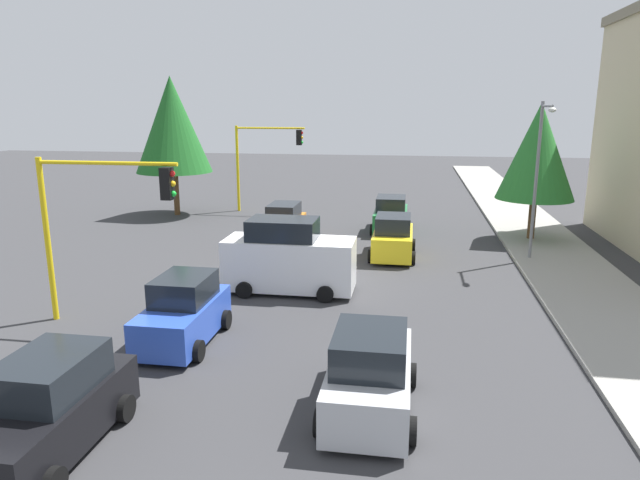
{
  "coord_description": "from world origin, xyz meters",
  "views": [
    {
      "loc": [
        21.71,
        3.82,
        6.76
      ],
      "look_at": [
        -1.45,
        0.04,
        1.2
      ],
      "focal_mm": 31.58,
      "sensor_mm": 36.0,
      "label": 1
    }
  ],
  "objects_px": {
    "tree_roadside_mid": "(538,152)",
    "car_green": "(391,215)",
    "tree_opposite_side": "(172,125)",
    "car_blue": "(184,313)",
    "traffic_signal_far_right": "(264,151)",
    "car_orange": "(283,225)",
    "delivery_van_white": "(289,258)",
    "car_silver": "(370,374)",
    "traffic_signal_near_right": "(99,208)",
    "car_yellow": "(393,238)",
    "car_black": "(48,409)",
    "street_lamp_curbside": "(539,165)"
  },
  "relations": [
    {
      "from": "traffic_signal_near_right",
      "to": "delivery_van_white",
      "type": "xyz_separation_m",
      "value": [
        -4.0,
        5.06,
        -2.46
      ]
    },
    {
      "from": "tree_opposite_side",
      "to": "car_silver",
      "type": "xyz_separation_m",
      "value": [
        22.05,
        14.06,
        -4.78
      ]
    },
    {
      "from": "traffic_signal_near_right",
      "to": "car_silver",
      "type": "distance_m",
      "value": 10.0
    },
    {
      "from": "traffic_signal_far_right",
      "to": "traffic_signal_near_right",
      "type": "height_order",
      "value": "traffic_signal_far_right"
    },
    {
      "from": "tree_opposite_side",
      "to": "delivery_van_white",
      "type": "xyz_separation_m",
      "value": [
        14.0,
        10.43,
        -4.4
      ]
    },
    {
      "from": "street_lamp_curbside",
      "to": "car_green",
      "type": "relative_size",
      "value": 1.72
    },
    {
      "from": "tree_opposite_side",
      "to": "delivery_van_white",
      "type": "height_order",
      "value": "tree_opposite_side"
    },
    {
      "from": "car_black",
      "to": "car_green",
      "type": "height_order",
      "value": "same"
    },
    {
      "from": "car_black",
      "to": "car_silver",
      "type": "bearing_deg",
      "value": 112.37
    },
    {
      "from": "tree_roadside_mid",
      "to": "car_orange",
      "type": "height_order",
      "value": "tree_roadside_mid"
    },
    {
      "from": "street_lamp_curbside",
      "to": "car_orange",
      "type": "xyz_separation_m",
      "value": [
        -2.06,
        -11.74,
        -3.45
      ]
    },
    {
      "from": "tree_roadside_mid",
      "to": "car_silver",
      "type": "xyz_separation_m",
      "value": [
        18.05,
        -6.94,
        -3.69
      ]
    },
    {
      "from": "tree_opposite_side",
      "to": "car_blue",
      "type": "xyz_separation_m",
      "value": [
        19.04,
        8.38,
        -4.79
      ]
    },
    {
      "from": "traffic_signal_far_right",
      "to": "car_orange",
      "type": "relative_size",
      "value": 1.34
    },
    {
      "from": "traffic_signal_near_right",
      "to": "car_silver",
      "type": "height_order",
      "value": "traffic_signal_near_right"
    },
    {
      "from": "delivery_van_white",
      "to": "car_yellow",
      "type": "distance_m",
      "value": 6.74
    },
    {
      "from": "delivery_van_white",
      "to": "car_blue",
      "type": "bearing_deg",
      "value": -22.13
    },
    {
      "from": "traffic_signal_far_right",
      "to": "delivery_van_white",
      "type": "height_order",
      "value": "traffic_signal_far_right"
    },
    {
      "from": "traffic_signal_far_right",
      "to": "car_orange",
      "type": "distance_m",
      "value": 9.42
    },
    {
      "from": "delivery_van_white",
      "to": "traffic_signal_near_right",
      "type": "bearing_deg",
      "value": -51.66
    },
    {
      "from": "car_silver",
      "to": "tree_opposite_side",
      "type": "bearing_deg",
      "value": -147.47
    },
    {
      "from": "tree_roadside_mid",
      "to": "car_green",
      "type": "bearing_deg",
      "value": -99.4
    },
    {
      "from": "tree_opposite_side",
      "to": "car_black",
      "type": "xyz_separation_m",
      "value": [
        24.6,
        7.85,
        -4.78
      ]
    },
    {
      "from": "tree_opposite_side",
      "to": "car_yellow",
      "type": "height_order",
      "value": "tree_opposite_side"
    },
    {
      "from": "car_yellow",
      "to": "car_blue",
      "type": "height_order",
      "value": "same"
    },
    {
      "from": "traffic_signal_far_right",
      "to": "tree_opposite_side",
      "type": "relative_size",
      "value": 0.65
    },
    {
      "from": "tree_opposite_side",
      "to": "tree_roadside_mid",
      "type": "xyz_separation_m",
      "value": [
        4.0,
        21.0,
        -1.09
      ]
    },
    {
      "from": "car_silver",
      "to": "traffic_signal_near_right",
      "type": "bearing_deg",
      "value": -114.96
    },
    {
      "from": "delivery_van_white",
      "to": "car_silver",
      "type": "bearing_deg",
      "value": 24.31
    },
    {
      "from": "traffic_signal_near_right",
      "to": "tree_opposite_side",
      "type": "height_order",
      "value": "tree_opposite_side"
    },
    {
      "from": "delivery_van_white",
      "to": "car_green",
      "type": "relative_size",
      "value": 1.18
    },
    {
      "from": "car_orange",
      "to": "car_silver",
      "type": "height_order",
      "value": "same"
    },
    {
      "from": "street_lamp_curbside",
      "to": "car_green",
      "type": "distance_m",
      "value": 9.2
    },
    {
      "from": "car_yellow",
      "to": "car_green",
      "type": "height_order",
      "value": "same"
    },
    {
      "from": "street_lamp_curbside",
      "to": "car_silver",
      "type": "height_order",
      "value": "street_lamp_curbside"
    },
    {
      "from": "traffic_signal_near_right",
      "to": "car_orange",
      "type": "height_order",
      "value": "traffic_signal_near_right"
    },
    {
      "from": "traffic_signal_far_right",
      "to": "car_yellow",
      "type": "bearing_deg",
      "value": 40.26
    },
    {
      "from": "traffic_signal_near_right",
      "to": "car_black",
      "type": "relative_size",
      "value": 1.27
    },
    {
      "from": "car_green",
      "to": "street_lamp_curbside",
      "type": "bearing_deg",
      "value": 49.06
    },
    {
      "from": "traffic_signal_near_right",
      "to": "traffic_signal_far_right",
      "type": "bearing_deg",
      "value": -179.85
    },
    {
      "from": "car_green",
      "to": "car_blue",
      "type": "relative_size",
      "value": 1.08
    },
    {
      "from": "car_black",
      "to": "car_yellow",
      "type": "relative_size",
      "value": 1.06
    },
    {
      "from": "car_orange",
      "to": "car_blue",
      "type": "distance_m",
      "value": 12.71
    },
    {
      "from": "car_yellow",
      "to": "car_silver",
      "type": "distance_m",
      "value": 13.7
    },
    {
      "from": "street_lamp_curbside",
      "to": "car_yellow",
      "type": "relative_size",
      "value": 1.78
    },
    {
      "from": "tree_roadside_mid",
      "to": "car_yellow",
      "type": "relative_size",
      "value": 1.78
    },
    {
      "from": "car_blue",
      "to": "car_green",
      "type": "bearing_deg",
      "value": 161.66
    },
    {
      "from": "car_orange",
      "to": "car_black",
      "type": "relative_size",
      "value": 1.01
    },
    {
      "from": "car_yellow",
      "to": "tree_roadside_mid",
      "type": "bearing_deg",
      "value": 122.15
    },
    {
      "from": "tree_opposite_side",
      "to": "car_blue",
      "type": "height_order",
      "value": "tree_opposite_side"
    }
  ]
}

